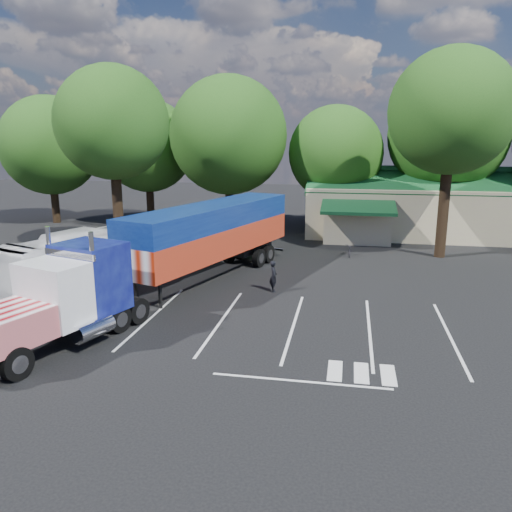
% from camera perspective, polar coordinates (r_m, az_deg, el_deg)
% --- Properties ---
extents(ground, '(120.00, 120.00, 0.00)m').
position_cam_1_polar(ground, '(27.83, -0.86, -3.07)').
color(ground, black).
rests_on(ground, ground).
extents(event_hall, '(24.20, 14.12, 5.55)m').
position_cam_1_polar(event_hall, '(45.11, 21.38, 5.25)').
color(event_hall, tan).
rests_on(event_hall, ground).
extents(tree_row_a, '(9.00, 9.00, 11.68)m').
position_cam_1_polar(tree_row_a, '(50.67, -22.49, 11.59)').
color(tree_row_a, black).
rests_on(tree_row_a, ground).
extents(tree_row_b, '(8.40, 8.40, 11.35)m').
position_cam_1_polar(tree_row_b, '(47.63, -12.28, 12.19)').
color(tree_row_b, black).
rests_on(tree_row_b, ground).
extents(tree_row_c, '(10.00, 10.00, 13.05)m').
position_cam_1_polar(tree_row_c, '(43.59, -3.16, 13.58)').
color(tree_row_c, black).
rests_on(tree_row_c, ground).
extents(tree_row_d, '(8.00, 8.00, 10.60)m').
position_cam_1_polar(tree_row_d, '(43.69, 9.07, 11.53)').
color(tree_row_d, black).
rests_on(tree_row_d, ground).
extents(tree_row_e, '(9.60, 9.60, 12.90)m').
position_cam_1_polar(tree_row_e, '(44.81, 21.04, 12.79)').
color(tree_row_e, black).
rests_on(tree_row_e, ground).
extents(tree_near_left, '(7.60, 7.60, 12.65)m').
position_cam_1_polar(tree_near_left, '(35.85, -16.09, 14.37)').
color(tree_near_left, black).
rests_on(tree_near_left, ground).
extents(tree_near_right, '(8.00, 8.00, 13.50)m').
position_cam_1_polar(tree_near_right, '(35.22, 21.48, 15.07)').
color(tree_near_right, black).
rests_on(tree_near_right, ground).
extents(semi_truck, '(9.04, 21.00, 4.45)m').
position_cam_1_polar(semi_truck, '(26.02, -8.41, 1.34)').
color(semi_truck, black).
rests_on(semi_truck, ground).
extents(woman, '(0.55, 0.69, 1.64)m').
position_cam_1_polar(woman, '(26.11, 2.01, -2.32)').
color(woman, black).
rests_on(woman, ground).
extents(bicycle, '(0.62, 1.71, 0.89)m').
position_cam_1_polar(bicycle, '(34.54, 10.66, 0.72)').
color(bicycle, black).
rests_on(bicycle, ground).
extents(tour_bus, '(6.23, 11.41, 3.12)m').
position_cam_1_polar(tour_bus, '(28.41, -17.71, -0.12)').
color(tour_bus, silver).
rests_on(tour_bus, ground).
extents(silver_sedan, '(4.31, 2.46, 1.34)m').
position_cam_1_polar(silver_sedan, '(40.80, 11.64, 2.93)').
color(silver_sedan, '#979A9E').
rests_on(silver_sedan, ground).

